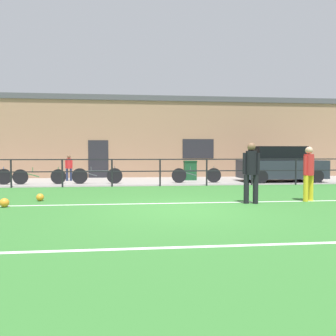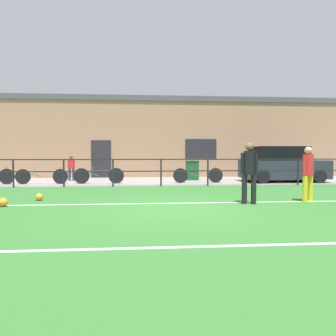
{
  "view_description": "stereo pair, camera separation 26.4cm",
  "coord_description": "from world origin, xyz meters",
  "views": [
    {
      "loc": [
        -1.26,
        -8.25,
        1.4
      ],
      "look_at": [
        0.12,
        4.09,
        0.85
      ],
      "focal_mm": 36.47,
      "sensor_mm": 36.0,
      "label": 1
    },
    {
      "loc": [
        -0.99,
        -8.27,
        1.4
      ],
      "look_at": [
        0.12,
        4.09,
        0.85
      ],
      "focal_mm": 36.47,
      "sensor_mm": 36.0,
      "label": 2
    }
  ],
  "objects": [
    {
      "name": "pavement_strip",
      "position": [
        0.0,
        8.5,
        0.01
      ],
      "size": [
        48.0,
        5.0,
        0.02
      ],
      "primitive_type": "cube",
      "color": "gray",
      "rests_on": "ground"
    },
    {
      "name": "player_goalkeeper",
      "position": [
        2.06,
        0.79,
        0.95
      ],
      "size": [
        0.45,
        0.29,
        1.68
      ],
      "rotation": [
        0.0,
        0.0,
        2.92
      ],
      "color": "black",
      "rests_on": "ground"
    },
    {
      "name": "bicycle_parked_3",
      "position": [
        -5.21,
        7.2,
        0.37
      ],
      "size": [
        2.27,
        0.04,
        0.76
      ],
      "color": "black",
      "rests_on": "pavement_strip"
    },
    {
      "name": "player_striker",
      "position": [
        3.88,
        1.08,
        0.9
      ],
      "size": [
        0.4,
        0.28,
        1.58
      ],
      "rotation": [
        0.0,
        0.0,
        0.44
      ],
      "color": "gold",
      "rests_on": "ground"
    },
    {
      "name": "soccer_ball_spare",
      "position": [
        -4.47,
        0.88,
        0.12
      ],
      "size": [
        0.23,
        0.23,
        0.23
      ],
      "primitive_type": "sphere",
      "color": "orange",
      "rests_on": "ground"
    },
    {
      "name": "clubhouse_facade",
      "position": [
        -0.0,
        12.2,
        2.32
      ],
      "size": [
        28.0,
        2.56,
        4.63
      ],
      "color": "#A37A5B",
      "rests_on": "ground"
    },
    {
      "name": "ground",
      "position": [
        0.0,
        0.0,
        -0.02
      ],
      "size": [
        60.0,
        44.0,
        0.04
      ],
      "primitive_type": "cube",
      "color": "#33702D"
    },
    {
      "name": "bicycle_parked_4",
      "position": [
        -2.72,
        7.2,
        0.38
      ],
      "size": [
        2.23,
        0.04,
        0.79
      ],
      "color": "black",
      "rests_on": "pavement_strip"
    },
    {
      "name": "perimeter_fence",
      "position": [
        0.0,
        6.0,
        0.75
      ],
      "size": [
        36.07,
        0.07,
        1.15
      ],
      "color": "black",
      "rests_on": "ground"
    },
    {
      "name": "parked_car_red",
      "position": [
        5.95,
        7.51,
        0.81
      ],
      "size": [
        3.94,
        1.94,
        1.69
      ],
      "color": "#282D38",
      "rests_on": "pavement_strip"
    },
    {
      "name": "field_line_touchline",
      "position": [
        0.0,
        1.08,
        0.0
      ],
      "size": [
        36.0,
        0.11,
        0.0
      ],
      "primitive_type": "cube",
      "color": "white",
      "rests_on": "ground"
    },
    {
      "name": "bicycle_parked_1",
      "position": [
        1.79,
        7.2,
        0.37
      ],
      "size": [
        2.31,
        0.04,
        0.77
      ],
      "color": "black",
      "rests_on": "pavement_strip"
    },
    {
      "name": "soccer_ball_match",
      "position": [
        -3.86,
        1.96,
        0.11
      ],
      "size": [
        0.22,
        0.22,
        0.22
      ],
      "primitive_type": "sphere",
      "color": "orange",
      "rests_on": "ground"
    },
    {
      "name": "field_line_hash",
      "position": [
        0.0,
        -3.32,
        0.0
      ],
      "size": [
        36.0,
        0.11,
        0.0
      ],
      "primitive_type": "cube",
      "color": "white",
      "rests_on": "ground"
    },
    {
      "name": "spectator_child",
      "position": [
        -4.26,
        9.03,
        0.75
      ],
      "size": [
        0.35,
        0.22,
        1.28
      ],
      "rotation": [
        0.0,
        0.0,
        3.28
      ],
      "color": "#232D4C",
      "rests_on": "pavement_strip"
    },
    {
      "name": "trash_bin_0",
      "position": [
        1.78,
        8.81,
        0.52
      ],
      "size": [
        0.63,
        0.54,
        0.99
      ],
      "color": "#194C28",
      "rests_on": "pavement_strip"
    }
  ]
}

